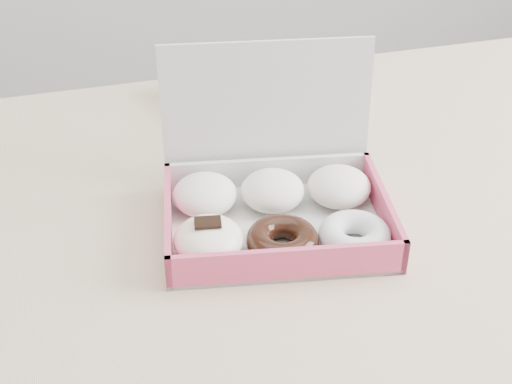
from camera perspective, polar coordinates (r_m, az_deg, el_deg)
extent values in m
cube|color=tan|center=(1.05, 10.16, 0.72)|extent=(1.20, 0.80, 0.04)
cylinder|color=tan|center=(1.48, -17.49, -7.66)|extent=(0.05, 0.05, 0.71)
cube|color=silver|center=(0.91, 1.68, -2.93)|extent=(0.31, 0.25, 0.01)
cube|color=#D34468|center=(0.82, 2.61, -5.89)|extent=(0.28, 0.06, 0.05)
cube|color=silver|center=(0.98, 0.96, 1.47)|extent=(0.28, 0.06, 0.05)
cube|color=#D34468|center=(0.89, -7.01, -2.40)|extent=(0.04, 0.20, 0.05)
cube|color=#D34468|center=(0.92, 10.13, -1.34)|extent=(0.04, 0.20, 0.05)
cube|color=silver|center=(0.95, 0.85, 6.15)|extent=(0.28, 0.07, 0.20)
ellipsoid|color=white|center=(0.93, -4.11, -0.19)|extent=(0.10, 0.10, 0.05)
ellipsoid|color=white|center=(0.93, 1.33, 0.13)|extent=(0.10, 0.10, 0.05)
ellipsoid|color=white|center=(0.95, 6.65, 0.44)|extent=(0.10, 0.10, 0.05)
ellipsoid|color=#FFF0CB|center=(0.85, -3.82, -3.82)|extent=(0.10, 0.10, 0.05)
cube|color=black|center=(0.83, -3.88, -2.44)|extent=(0.04, 0.03, 0.00)
torus|color=black|center=(0.86, 2.12, -3.88)|extent=(0.10, 0.10, 0.03)
torus|color=white|center=(0.87, 7.89, -3.47)|extent=(0.10, 0.10, 0.03)
cube|color=silver|center=(1.21, 0.73, 8.10)|extent=(0.31, 0.27, 0.04)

